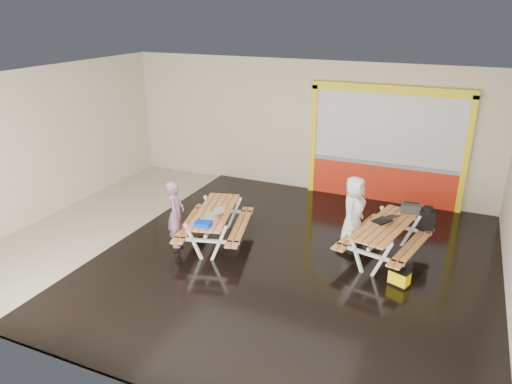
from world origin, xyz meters
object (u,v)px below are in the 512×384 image
at_px(picnic_table_left, 215,219).
at_px(person_right, 354,211).
at_px(laptop_left, 214,214).
at_px(dark_case, 349,245).
at_px(person_left, 176,214).
at_px(backpack, 427,219).
at_px(picnic_table_right, 385,233).
at_px(blue_pouch, 203,224).
at_px(fluke_bag, 399,278).
at_px(laptop_right, 385,219).
at_px(toolbox, 411,208).

height_order(picnic_table_left, person_right, person_right).
height_order(laptop_left, dark_case, laptop_left).
bearing_deg(picnic_table_left, person_left, -139.75).
bearing_deg(backpack, picnic_table_right, -132.46).
distance_m(blue_pouch, fluke_bag, 3.77).
xyz_separation_m(blue_pouch, fluke_bag, (3.67, 0.60, -0.63)).
xyz_separation_m(picnic_table_right, laptop_right, (-0.05, 0.08, 0.24)).
relative_size(person_right, toolbox, 3.64).
xyz_separation_m(laptop_right, backpack, (0.74, 0.67, -0.13)).
bearing_deg(backpack, person_right, -161.58).
xyz_separation_m(picnic_table_left, toolbox, (3.74, 1.53, 0.28)).
distance_m(picnic_table_left, toolbox, 4.06).
bearing_deg(picnic_table_left, blue_pouch, -78.37).
bearing_deg(person_left, backpack, -87.80).
xyz_separation_m(picnic_table_left, backpack, (4.08, 1.50, 0.11)).
bearing_deg(blue_pouch, laptop_left, 92.87).
distance_m(toolbox, backpack, 0.37).
relative_size(picnic_table_right, fluke_bag, 5.29).
xyz_separation_m(picnic_table_right, fluke_bag, (0.44, -0.90, -0.41)).
bearing_deg(picnic_table_right, person_left, -162.45).
height_order(person_left, person_right, person_right).
bearing_deg(dark_case, picnic_table_left, -162.52).
relative_size(picnic_table_right, person_left, 1.58).
distance_m(laptop_left, toolbox, 4.03).
relative_size(blue_pouch, backpack, 0.60).
height_order(picnic_table_left, laptop_left, laptop_left).
bearing_deg(fluke_bag, toolbox, 92.73).
height_order(person_left, dark_case, person_left).
bearing_deg(picnic_table_left, fluke_bag, -2.26).
xyz_separation_m(backpack, fluke_bag, (-0.25, -1.65, -0.52)).
relative_size(picnic_table_left, person_right, 1.49).
distance_m(laptop_right, toolbox, 0.82).
distance_m(laptop_left, fluke_bag, 3.75).
bearing_deg(dark_case, person_left, -157.52).
height_order(laptop_left, laptop_right, laptop_right).
height_order(laptop_right, dark_case, laptop_right).
height_order(toolbox, fluke_bag, toolbox).
distance_m(picnic_table_left, person_left, 0.83).
relative_size(laptop_right, blue_pouch, 1.74).
distance_m(laptop_left, dark_case, 2.86).
xyz_separation_m(laptop_left, laptop_right, (3.20, 1.07, 0.01)).
xyz_separation_m(laptop_left, dark_case, (2.55, 1.09, -0.71)).
relative_size(laptop_left, backpack, 0.96).
bearing_deg(picnic_table_right, toolbox, 65.57).
xyz_separation_m(picnic_table_right, backpack, (0.69, 0.76, 0.11)).
xyz_separation_m(person_left, laptop_left, (0.74, 0.27, 0.02)).
height_order(blue_pouch, toolbox, toolbox).
distance_m(backpack, fluke_bag, 1.75).
bearing_deg(person_left, toolbox, -85.88).
xyz_separation_m(laptop_right, fluke_bag, (0.49, -0.98, -0.65)).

